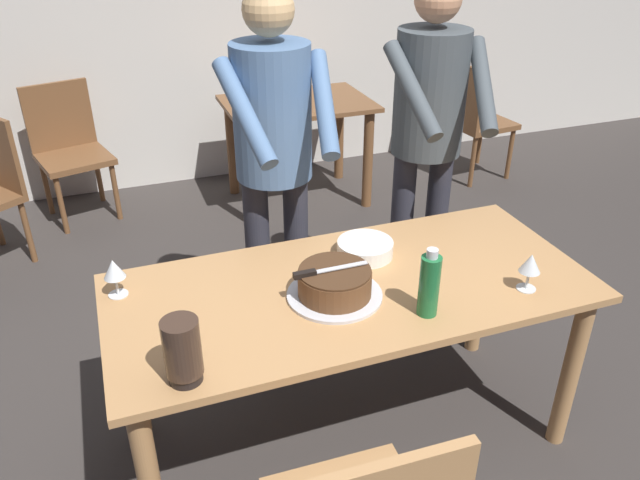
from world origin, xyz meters
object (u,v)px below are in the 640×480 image
Objects in this scene: background_chair_2 at (70,147)px; wine_glass_near at (114,270)px; person_standing_beside at (428,126)px; background_table at (298,124)px; hurricane_lamp at (183,351)px; water_bottle at (429,285)px; person_cutting_cake at (274,148)px; cake_on_platter at (335,284)px; background_chair_1 at (473,117)px; cake_knife at (315,272)px; plate_stack at (365,248)px; wine_glass_far at (530,264)px; main_dining_table at (351,310)px.

wine_glass_near is at bearing -85.61° from background_chair_2.
background_table is (-0.09, 1.63, -0.50)m from person_standing_beside.
background_table is at bearing 65.19° from hurricane_lamp.
person_cutting_cake is at bearing 108.01° from water_bottle.
background_chair_1 is at bearing 48.23° from cake_on_platter.
cake_knife is 0.30× the size of background_chair_2.
person_cutting_cake is at bearing 58.93° from hurricane_lamp.
cake_on_platter is 0.62m from hurricane_lamp.
person_cutting_cake reaches higher than background_chair_2.
background_chair_2 reaches higher than wine_glass_near.
background_chair_2 is (-0.33, 2.89, -0.37)m from hurricane_lamp.
background_chair_1 is at bearing -7.31° from background_chair_2.
water_bottle reaches higher than background_chair_2.
hurricane_lamp is 0.12× the size of person_standing_beside.
plate_stack is 0.13× the size of person_cutting_cake.
wine_glass_far is at bearing -42.99° from plate_stack.
person_cutting_cake is at bearing 28.51° from wine_glass_near.
wine_glass_far is at bearing -118.88° from background_chair_1.
main_dining_table is 1.76× the size of background_table.
water_bottle reaches higher than background_chair_1.
background_chair_2 is (-0.88, 1.99, -0.58)m from person_cutting_cake.
water_bottle is at bearing -25.82° from wine_glass_near.
person_cutting_cake reaches higher than wine_glass_near.
plate_stack is 0.92m from hurricane_lamp.
cake_on_platter is 0.32m from plate_stack.
person_standing_beside reaches higher than cake_on_platter.
main_dining_table is 12.23× the size of wine_glass_far.
cake_on_platter is 0.70m from wine_glass_far.
background_chair_1 is at bearing 47.23° from cake_knife.
person_cutting_cake is (-0.28, 0.85, 0.21)m from water_bottle.
person_standing_beside is (0.05, 0.87, 0.22)m from wine_glass_far.
hurricane_lamp is at bearing -73.79° from wine_glass_near.
hurricane_lamp is 2.85m from background_table.
background_table is 1.56m from background_chair_2.
hurricane_lamp reaches higher than background_chair_2.
background_table is (0.37, 2.52, -0.29)m from water_bottle.
cake_knife is 3.11m from background_chair_1.
cake_on_platter is at bearing -20.72° from wine_glass_near.
background_chair_2 is (-2.92, 0.38, 0.00)m from background_chair_1.
cake_on_platter is (-0.08, -0.05, 0.16)m from main_dining_table.
cake_knife is (-0.07, 0.00, 0.06)m from cake_on_platter.
wine_glass_far is at bearing -61.01° from background_chair_2.
background_chair_1 is (1.94, 2.22, -0.15)m from main_dining_table.
background_chair_2 is at bearing 129.56° from person_standing_beside.
background_table is 1.11× the size of background_chair_1.
person_cutting_cake and person_standing_beside have the same top height.
water_bottle is (0.17, -0.25, 0.22)m from main_dining_table.
water_bottle is (0.98, -0.47, 0.01)m from wine_glass_near.
main_dining_table is 1.02× the size of person_standing_beside.
background_chair_2 reaches higher than main_dining_table.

